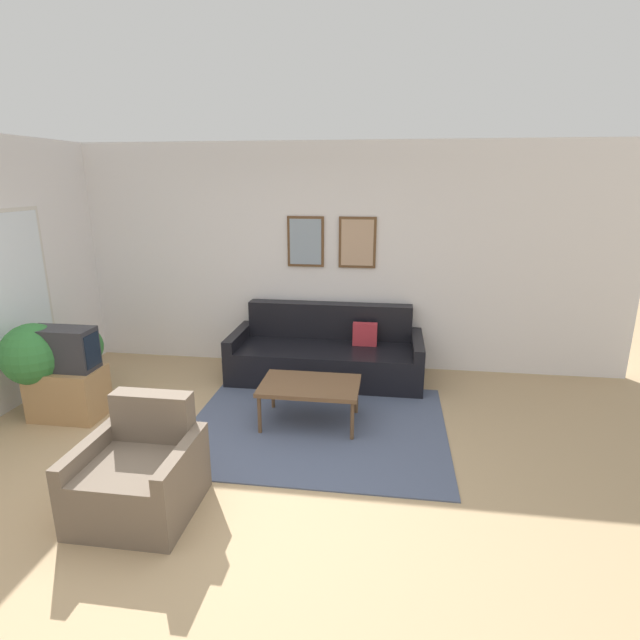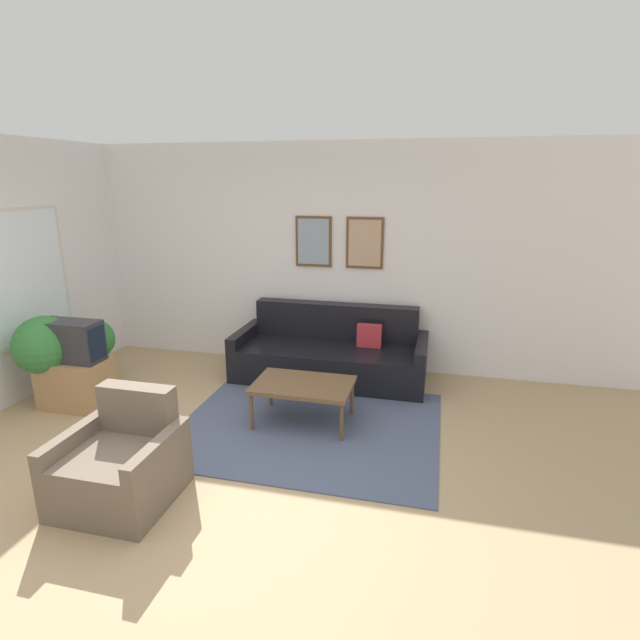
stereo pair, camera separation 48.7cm
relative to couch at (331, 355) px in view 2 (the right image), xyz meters
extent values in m
plane|color=tan|center=(-0.50, -2.46, -0.28)|extent=(16.00, 16.00, 0.00)
cube|color=#4C5670|center=(0.07, -1.26, -0.27)|extent=(2.42, 2.01, 0.01)
cube|color=silver|center=(-0.50, 0.46, 1.07)|extent=(8.00, 0.06, 2.70)
cube|color=brown|center=(-0.31, 0.42, 1.27)|extent=(0.44, 0.03, 0.60)
cube|color=#8999A8|center=(-0.31, 0.40, 1.27)|extent=(0.38, 0.01, 0.54)
cube|color=brown|center=(0.31, 0.42, 1.27)|extent=(0.44, 0.03, 0.60)
cube|color=tan|center=(0.31, 0.40, 1.27)|extent=(0.38, 0.01, 0.54)
cube|color=beige|center=(-3.07, -1.14, 1.00)|extent=(0.02, 1.21, 1.43)
cube|color=white|center=(-3.07, -1.14, 1.00)|extent=(0.02, 1.13, 1.35)
cube|color=black|center=(0.00, -0.06, -0.08)|extent=(1.97, 0.90, 0.40)
cube|color=black|center=(0.00, 0.29, 0.33)|extent=(1.97, 0.20, 0.43)
cube|color=black|center=(-1.05, -0.06, -0.01)|extent=(0.12, 0.90, 0.54)
cube|color=black|center=(1.04, -0.06, -0.01)|extent=(0.12, 0.90, 0.54)
cube|color=#B22D38|center=(0.44, 0.05, 0.25)|extent=(0.28, 0.10, 0.28)
cube|color=brown|center=(-0.01, -1.19, 0.11)|extent=(0.93, 0.62, 0.04)
cylinder|color=brown|center=(-0.43, -1.46, -0.10)|extent=(0.04, 0.04, 0.37)
cylinder|color=brown|center=(0.42, -1.46, -0.10)|extent=(0.04, 0.04, 0.37)
cylinder|color=brown|center=(-0.43, -0.92, -0.10)|extent=(0.04, 0.04, 0.37)
cylinder|color=brown|center=(0.42, -0.92, -0.10)|extent=(0.04, 0.04, 0.37)
cube|color=#A87F51|center=(-2.38, -1.38, -0.03)|extent=(0.67, 0.43, 0.50)
cube|color=#2D2D33|center=(-2.38, -1.38, 0.43)|extent=(0.63, 0.28, 0.41)
cube|color=#192333|center=(-2.06, -1.38, 0.43)|extent=(0.01, 0.23, 0.32)
cube|color=#6B5B4C|center=(-0.98, -2.67, -0.08)|extent=(0.59, 0.76, 0.41)
cube|color=#6B5B4C|center=(-0.98, -2.37, 0.31)|extent=(0.59, 0.16, 0.37)
cube|color=#6B5B4C|center=(-1.32, -2.67, -0.02)|extent=(0.09, 0.76, 0.53)
cube|color=#6B5B4C|center=(-0.64, -2.67, -0.02)|extent=(0.09, 0.76, 0.53)
cylinder|color=slate|center=(-2.65, -1.43, -0.17)|extent=(0.29, 0.29, 0.22)
cylinder|color=#51381E|center=(-2.65, -1.43, 0.03)|extent=(0.04, 0.04, 0.18)
sphere|color=#337A38|center=(-2.65, -1.43, 0.38)|extent=(0.60, 0.60, 0.60)
cylinder|color=#935638|center=(-2.63, -0.74, -0.20)|extent=(0.23, 0.23, 0.16)
cylinder|color=#51381E|center=(-2.63, -0.74, -0.05)|extent=(0.04, 0.04, 0.14)
sphere|color=#337A38|center=(-2.63, -0.74, 0.22)|extent=(0.47, 0.47, 0.47)
camera|label=1|loc=(0.71, -5.50, 2.00)|focal=28.00mm
camera|label=2|loc=(1.19, -5.41, 2.00)|focal=28.00mm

